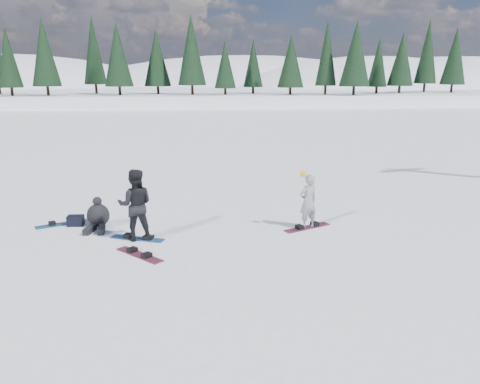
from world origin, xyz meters
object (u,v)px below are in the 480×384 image
at_px(snowboarder_woman, 308,201).
at_px(seated_rider, 98,216).
at_px(snowboarder_man, 135,205).
at_px(gear_bag, 76,221).
at_px(snowboard_loose_c, 62,224).
at_px(snowboard_loose_b, 139,255).

xyz_separation_m(snowboarder_woman, seated_rider, (-6.00, 0.63, -0.45)).
distance_m(snowboarder_woman, snowboarder_man, 4.80).
bearing_deg(seated_rider, snowboarder_man, -38.82).
bearing_deg(snowboarder_woman, gear_bag, -32.08).
relative_size(snowboarder_man, gear_bag, 4.27).
relative_size(snowboarder_woman, snowboard_loose_c, 1.15).
xyz_separation_m(snowboarder_man, snowboard_loose_c, (-2.35, 1.50, -0.95)).
relative_size(snowboarder_woman, seated_rider, 1.59).
relative_size(snowboard_loose_c, snowboard_loose_b, 1.00).
bearing_deg(snowboarder_woman, seated_rider, -30.52).
bearing_deg(gear_bag, snowboarder_woman, -7.54).
height_order(gear_bag, snowboard_loose_b, gear_bag).
relative_size(snowboarder_woman, snowboard_loose_b, 1.15).
distance_m(snowboard_loose_c, snowboard_loose_b, 3.70).
bearing_deg(snowboarder_man, gear_bag, -36.23).
height_order(snowboarder_man, seated_rider, snowboarder_man).
relative_size(seated_rider, gear_bag, 2.41).
bearing_deg(snowboarder_woman, snowboard_loose_c, -32.75).
xyz_separation_m(snowboarder_man, snowboard_loose_b, (0.19, -1.19, -0.95)).
distance_m(seated_rider, snowboard_loose_b, 2.71).
xyz_separation_m(gear_bag, snowboard_loose_c, (-0.43, 0.14, -0.14)).
bearing_deg(snowboarder_woman, snowboarder_man, -18.87).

